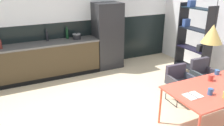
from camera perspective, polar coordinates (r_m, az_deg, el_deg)
ground_plane at (r=4.24m, az=5.37°, el=-14.38°), size 8.00×8.00×0.00m
back_wall_splashback_dark at (r=6.48m, az=-8.29°, el=4.74°), size 6.06×0.12×1.32m
kitchen_counter at (r=5.96m, az=-18.78°, el=0.26°), size 3.25×0.63×0.90m
refrigerator_column at (r=6.34m, az=-1.12°, el=6.85°), size 0.73×0.60×1.80m
dining_table at (r=4.21m, az=25.25°, el=-5.97°), size 1.77×0.94×0.72m
armchair_far_side at (r=4.84m, az=16.49°, el=-3.81°), size 0.51×0.50×0.75m
armchair_facing_counter at (r=5.21m, az=21.86°, el=-2.31°), size 0.50×0.48×0.81m
open_book at (r=3.73m, az=19.68°, el=-7.75°), size 0.26×0.21×0.02m
mug_wide_latte at (r=4.68m, az=24.95°, el=-2.11°), size 0.13×0.08×0.09m
mug_glass_clear at (r=3.85m, az=23.54°, el=-6.59°), size 0.12×0.08×0.11m
mug_tall_blue at (r=4.36m, az=23.62°, el=-3.42°), size 0.13×0.09×0.11m
cooking_pot at (r=6.06m, az=-8.85°, el=6.63°), size 0.22×0.22×0.16m
bottle_wine_green at (r=5.73m, az=-26.33°, el=4.28°), size 0.07×0.07×0.27m
bottle_spice_small at (r=6.01m, az=-16.05°, el=6.57°), size 0.06×0.06×0.32m
bottle_oil_tall at (r=6.14m, az=-11.23°, el=7.27°), size 0.07×0.07×0.32m
open_shelf_unit at (r=5.98m, az=19.93°, el=5.48°), size 0.30×0.91×1.91m
pendant_lamp_over_table_near at (r=3.63m, az=24.00°, el=6.74°), size 0.30×0.30×1.07m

